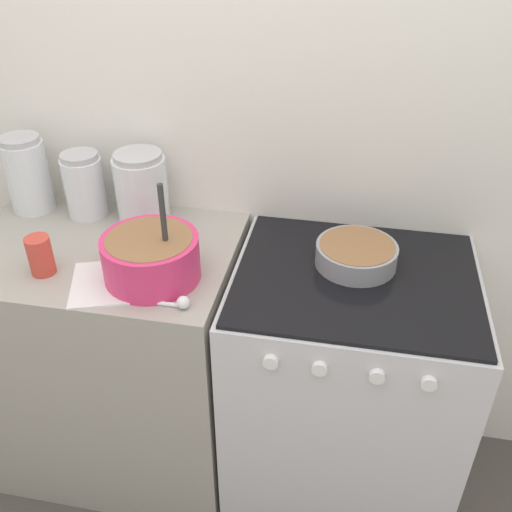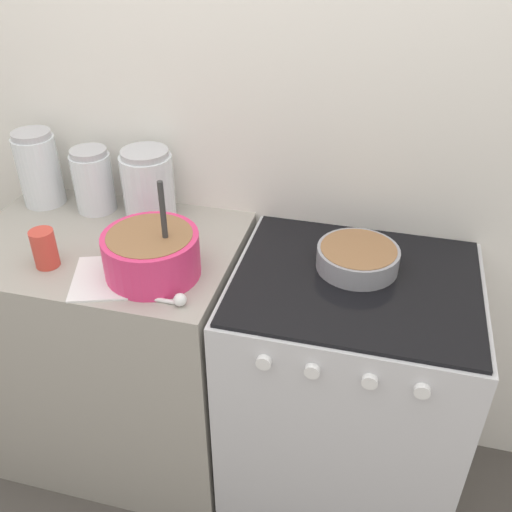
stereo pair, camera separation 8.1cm
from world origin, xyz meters
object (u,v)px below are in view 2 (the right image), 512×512
(storage_jar_left, at_px, (40,173))
(storage_jar_middle, at_px, (94,184))
(mixing_bowl, at_px, (151,252))
(tin_can, at_px, (45,248))
(storage_jar_right, at_px, (149,189))
(baking_pan, at_px, (358,257))
(stove, at_px, (343,394))

(storage_jar_left, xyz_separation_m, storage_jar_middle, (0.20, -0.00, -0.02))
(mixing_bowl, relative_size, storage_jar_left, 1.16)
(tin_can, bearing_deg, storage_jar_left, 122.21)
(storage_jar_right, relative_size, tin_can, 2.04)
(baking_pan, height_order, tin_can, tin_can)
(baking_pan, bearing_deg, storage_jar_middle, 171.38)
(mixing_bowl, bearing_deg, storage_jar_right, 114.12)
(storage_jar_middle, bearing_deg, storage_jar_left, 180.00)
(stove, height_order, tin_can, tin_can)
(baking_pan, distance_m, tin_can, 0.91)
(stove, distance_m, tin_can, 1.04)
(storage_jar_right, bearing_deg, baking_pan, -11.02)
(storage_jar_right, bearing_deg, storage_jar_left, 180.00)
(storage_jar_left, bearing_deg, tin_can, -57.79)
(stove, xyz_separation_m, tin_can, (-0.89, -0.15, 0.52))
(storage_jar_middle, distance_m, storage_jar_right, 0.20)
(storage_jar_right, bearing_deg, stove, -15.45)
(stove, height_order, storage_jar_right, storage_jar_right)
(stove, xyz_separation_m, mixing_bowl, (-0.57, -0.12, 0.54))
(baking_pan, bearing_deg, mixing_bowl, -162.74)
(stove, distance_m, storage_jar_left, 1.26)
(stove, height_order, mixing_bowl, mixing_bowl)
(tin_can, bearing_deg, mixing_bowl, 6.71)
(stove, distance_m, baking_pan, 0.50)
(baking_pan, relative_size, tin_can, 2.05)
(storage_jar_right, bearing_deg, storage_jar_middle, -180.00)
(stove, relative_size, tin_can, 8.04)
(mixing_bowl, xyz_separation_m, storage_jar_middle, (-0.34, 0.31, 0.02))
(baking_pan, relative_size, storage_jar_middle, 1.09)
(stove, height_order, storage_jar_middle, storage_jar_middle)
(tin_can, bearing_deg, storage_jar_middle, 93.40)
(baking_pan, bearing_deg, tin_can, -166.45)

